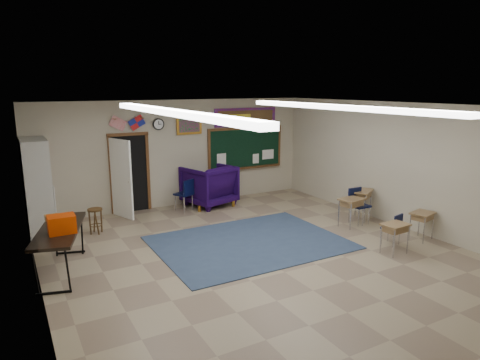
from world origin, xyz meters
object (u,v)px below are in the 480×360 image
wingback_armchair (209,185)px  student_desk_front_left (351,211)px  folding_table (61,248)px  student_desk_front_right (360,203)px  wooden_stool (96,221)px

wingback_armchair → student_desk_front_left: (2.20, -3.45, -0.19)m
wingback_armchair → student_desk_front_left: size_ratio=1.82×
wingback_armchair → folding_table: (-4.32, -2.85, -0.12)m
student_desk_front_right → folding_table: 7.13m
student_desk_front_left → wooden_stool: 6.09m
student_desk_front_left → wingback_armchair: bearing=112.8°
wingback_armchair → folding_table: bearing=17.6°
student_desk_front_left → folding_table: folding_table is taller
student_desk_front_right → wooden_stool: bearing=130.9°
wingback_armchair → folding_table: 5.17m
wingback_armchair → student_desk_front_right: wingback_armchair is taller
student_desk_front_left → folding_table: bearing=164.9°
student_desk_front_right → folding_table: folding_table is taller
wingback_armchair → student_desk_front_right: size_ratio=1.59×
wingback_armchair → wooden_stool: size_ratio=2.14×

